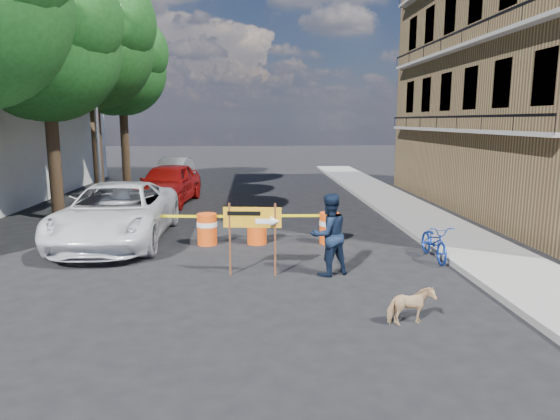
{
  "coord_description": "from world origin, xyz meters",
  "views": [
    {
      "loc": [
        0.17,
        -11.03,
        3.51
      ],
      "look_at": [
        0.86,
        1.24,
        1.3
      ],
      "focal_mm": 32.0,
      "sensor_mm": 36.0,
      "label": 1
    }
  ],
  "objects": [
    {
      "name": "tree_mid_b",
      "position": [
        -6.73,
        12.0,
        6.71
      ],
      "size": [
        5.67,
        5.4,
        9.62
      ],
      "color": "#332316",
      "rests_on": "ground"
    },
    {
      "name": "pedestrian",
      "position": [
        1.9,
        -0.03,
        0.95
      ],
      "size": [
        1.13,
        1.02,
        1.9
      ],
      "primitive_type": "imported",
      "rotation": [
        0.0,
        0.0,
        3.55
      ],
      "color": "#101C32",
      "rests_on": "ground"
    },
    {
      "name": "ground",
      "position": [
        0.0,
        0.0,
        0.0
      ],
      "size": [
        120.0,
        120.0,
        0.0
      ],
      "primitive_type": "plane",
      "color": "black",
      "rests_on": "ground"
    },
    {
      "name": "tree_far",
      "position": [
        -6.74,
        17.0,
        6.22
      ],
      "size": [
        5.04,
        4.8,
        8.84
      ],
      "color": "#332316",
      "rests_on": "ground"
    },
    {
      "name": "dog",
      "position": [
        2.89,
        -2.97,
        0.34
      ],
      "size": [
        0.87,
        0.53,
        0.68
      ],
      "primitive_type": "imported",
      "rotation": [
        0.0,
        0.0,
        1.78
      ],
      "color": "tan",
      "rests_on": "ground"
    },
    {
      "name": "barrel_mid_left",
      "position": [
        -1.14,
        2.99,
        0.47
      ],
      "size": [
        0.58,
        0.58,
        0.9
      ],
      "color": "#E2490D",
      "rests_on": "ground"
    },
    {
      "name": "tree_mid_a",
      "position": [
        -6.74,
        7.0,
        6.01
      ],
      "size": [
        5.25,
        5.0,
        8.68
      ],
      "color": "#332316",
      "rests_on": "ground"
    },
    {
      "name": "sedan_silver",
      "position": [
        -4.29,
        17.67,
        0.71
      ],
      "size": [
        2.01,
        4.44,
        1.41
      ],
      "primitive_type": "imported",
      "rotation": [
        0.0,
        0.0,
        -0.12
      ],
      "color": "#9E9FA5",
      "rests_on": "ground"
    },
    {
      "name": "barrel_far_right",
      "position": [
        2.38,
        2.95,
        0.47
      ],
      "size": [
        0.58,
        0.58,
        0.9
      ],
      "color": "#E2490D",
      "rests_on": "ground"
    },
    {
      "name": "sedan_red",
      "position": [
        -3.43,
        10.35,
        0.86
      ],
      "size": [
        2.62,
        5.25,
        1.72
      ],
      "primitive_type": "imported",
      "rotation": [
        0.0,
        0.0,
        -0.12
      ],
      "color": "#A8100E",
      "rests_on": "ground"
    },
    {
      "name": "sidewalk_east",
      "position": [
        6.2,
        6.0,
        0.07
      ],
      "size": [
        2.4,
        40.0,
        0.15
      ],
      "primitive_type": "cube",
      "color": "gray",
      "rests_on": "ground"
    },
    {
      "name": "barrel_far_left",
      "position": [
        -3.62,
        3.24,
        0.47
      ],
      "size": [
        0.58,
        0.58,
        0.9
      ],
      "color": "#E2490D",
      "rests_on": "ground"
    },
    {
      "name": "barrel_mid_right",
      "position": [
        0.29,
        3.0,
        0.47
      ],
      "size": [
        0.58,
        0.58,
        0.9
      ],
      "color": "#E2490D",
      "rests_on": "ground"
    },
    {
      "name": "streetlamp",
      "position": [
        -5.93,
        9.5,
        4.38
      ],
      "size": [
        1.25,
        0.18,
        8.0
      ],
      "color": "gray",
      "rests_on": "ground"
    },
    {
      "name": "bicycle",
      "position": [
        4.8,
        1.11,
        0.88
      ],
      "size": [
        0.62,
        0.93,
        1.76
      ],
      "primitive_type": "imported",
      "rotation": [
        0.0,
        0.0,
        -0.01
      ],
      "color": "#123198",
      "rests_on": "ground"
    },
    {
      "name": "suv_white",
      "position": [
        -3.78,
        3.5,
        0.85
      ],
      "size": [
        2.85,
        6.14,
        1.7
      ],
      "primitive_type": "imported",
      "rotation": [
        0.0,
        0.0,
        0.0
      ],
      "color": "white",
      "rests_on": "ground"
    },
    {
      "name": "detour_sign",
      "position": [
        0.32,
        -0.03,
        1.23
      ],
      "size": [
        1.31,
        0.29,
        1.69
      ],
      "rotation": [
        0.0,
        0.0,
        -0.1
      ],
      "color": "#592D19",
      "rests_on": "ground"
    }
  ]
}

